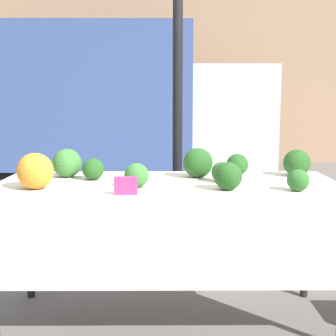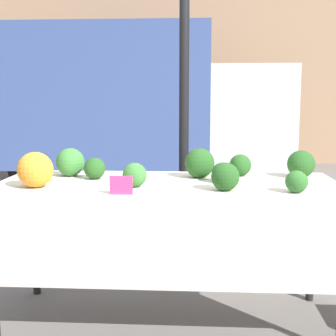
{
  "view_description": "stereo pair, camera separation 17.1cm",
  "coord_description": "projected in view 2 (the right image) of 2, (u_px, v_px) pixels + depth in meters",
  "views": [
    {
      "loc": [
        -0.02,
        -2.64,
        1.31
      ],
      "look_at": [
        0.0,
        0.0,
        0.92
      ],
      "focal_mm": 50.0,
      "sensor_mm": 36.0,
      "label": 1
    },
    {
      "loc": [
        0.16,
        -2.64,
        1.31
      ],
      "look_at": [
        0.0,
        0.0,
        0.92
      ],
      "focal_mm": 50.0,
      "sensor_mm": 36.0,
      "label": 2
    }
  ],
  "objects": [
    {
      "name": "ground_plane",
      "position": [
        168.0,
        319.0,
        2.81
      ],
      "size": [
        40.0,
        40.0,
        0.0
      ],
      "primitive_type": "plane",
      "color": "slate"
    },
    {
      "name": "broccoli_head_0",
      "position": [
        70.0,
        162.0,
        2.87
      ],
      "size": [
        0.17,
        0.17,
        0.17
      ],
      "color": "#387533",
      "rests_on": "market_table"
    },
    {
      "name": "romanesco_head",
      "position": [
        40.0,
        172.0,
        2.68
      ],
      "size": [
        0.14,
        0.14,
        0.12
      ],
      "color": "#93B238",
      "rests_on": "market_table"
    },
    {
      "name": "price_sign",
      "position": [
        121.0,
        185.0,
        2.32
      ],
      "size": [
        0.12,
        0.01,
        0.09
      ],
      "color": "#E53D84",
      "rests_on": "market_table"
    },
    {
      "name": "orange_cauliflower",
      "position": [
        35.0,
        170.0,
        2.5
      ],
      "size": [
        0.19,
        0.19,
        0.19
      ],
      "color": "orange",
      "rests_on": "market_table"
    },
    {
      "name": "broccoli_head_8",
      "position": [
        95.0,
        168.0,
        2.76
      ],
      "size": [
        0.13,
        0.13,
        0.13
      ],
      "color": "#23511E",
      "rests_on": "market_table"
    },
    {
      "name": "broccoli_head_6",
      "position": [
        297.0,
        182.0,
        2.36
      ],
      "size": [
        0.11,
        0.11,
        0.11
      ],
      "color": "#2D6628",
      "rests_on": "market_table"
    },
    {
      "name": "parked_truck",
      "position": [
        134.0,
        103.0,
        7.31
      ],
      "size": [
        4.38,
        2.16,
        2.35
      ],
      "color": "#384C84",
      "rests_on": "ground_plane"
    },
    {
      "name": "broccoli_head_3",
      "position": [
        135.0,
        175.0,
        2.51
      ],
      "size": [
        0.13,
        0.13,
        0.13
      ],
      "color": "#387533",
      "rests_on": "market_table"
    },
    {
      "name": "broccoli_head_5",
      "position": [
        240.0,
        165.0,
        2.88
      ],
      "size": [
        0.13,
        0.13,
        0.13
      ],
      "color": "#23511E",
      "rests_on": "market_table"
    },
    {
      "name": "broccoli_head_1",
      "position": [
        301.0,
        164.0,
        2.82
      ],
      "size": [
        0.17,
        0.17,
        0.17
      ],
      "color": "#23511E",
      "rests_on": "market_table"
    },
    {
      "name": "broccoli_head_7",
      "position": [
        222.0,
        173.0,
        2.65
      ],
      "size": [
        0.12,
        0.12,
        0.12
      ],
      "color": "#285B23",
      "rests_on": "market_table"
    },
    {
      "name": "tent_pole",
      "position": [
        184.0,
        106.0,
        3.32
      ],
      "size": [
        0.07,
        0.07,
        2.52
      ],
      "color": "black",
      "rests_on": "ground_plane"
    },
    {
      "name": "broccoli_head_2",
      "position": [
        200.0,
        163.0,
        2.81
      ],
      "size": [
        0.18,
        0.18,
        0.18
      ],
      "color": "#23511E",
      "rests_on": "market_table"
    },
    {
      "name": "broccoli_head_4",
      "position": [
        225.0,
        177.0,
        2.41
      ],
      "size": [
        0.15,
        0.15,
        0.15
      ],
      "color": "#23511E",
      "rests_on": "market_table"
    },
    {
      "name": "market_table",
      "position": [
        167.0,
        203.0,
        2.64
      ],
      "size": [
        1.95,
        0.78,
        0.84
      ],
      "color": "beige",
      "rests_on": "ground_plane"
    },
    {
      "name": "building_facade",
      "position": [
        189.0,
        2.0,
        9.59
      ],
      "size": [
        16.0,
        0.6,
        6.58
      ],
      "color": "#9E7A5B",
      "rests_on": "ground_plane"
    }
  ]
}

